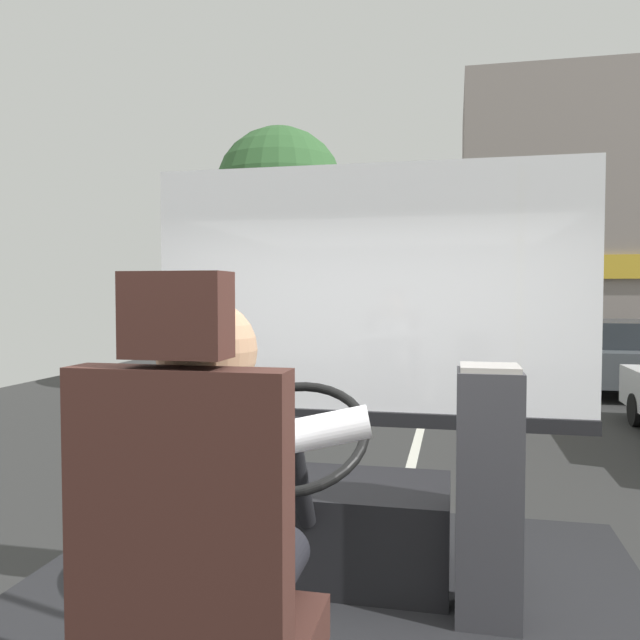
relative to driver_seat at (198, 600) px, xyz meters
name	(u,v)px	position (x,y,z in m)	size (l,w,h in m)	color
ground	(425,414)	(0.07, 9.41, -1.36)	(18.00, 44.00, 0.06)	#2D2D2D
driver_seat	(198,600)	(0.00, 0.00, 0.00)	(0.48, 0.48, 1.27)	black
bus_driver	(216,500)	(0.00, 0.11, 0.20)	(0.72, 0.52, 0.80)	black
steering_console	(321,522)	(0.00, 1.33, -0.30)	(1.10, 1.06, 0.89)	black
fare_box	(488,493)	(0.69, 1.09, -0.05)	(0.24, 0.24, 0.96)	#333338
windshield_panel	(366,324)	(0.07, 2.23, 0.52)	(2.50, 0.08, 1.48)	white
street_tree	(280,194)	(-2.79, 10.54, 2.61)	(2.48, 2.48, 5.22)	#4C3828
parked_car_charcoal	(613,354)	(3.79, 12.85, -0.59)	(1.76, 4.27, 1.45)	#474C51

